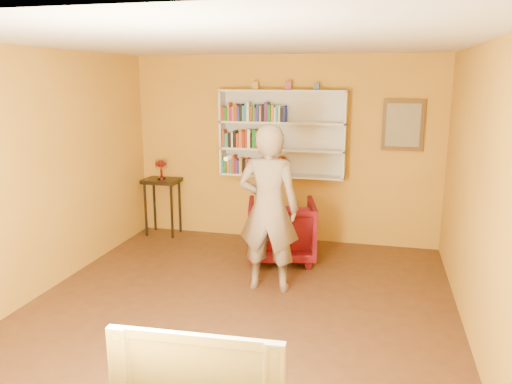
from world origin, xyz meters
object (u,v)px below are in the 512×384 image
armchair (281,230)px  television (200,372)px  person (269,209)px  console_table (162,189)px  bookshelf (283,134)px  ruby_lustre (161,165)px

armchair → television: (0.29, -3.86, 0.35)m
person → armchair: bearing=-88.7°
television → armchair: bearing=91.2°
console_table → person: person is taller
console_table → television: size_ratio=0.88×
console_table → television: television is taller
bookshelf → person: bookshelf is taller
ruby_lustre → armchair: size_ratio=0.32×
bookshelf → ruby_lustre: (-1.84, -0.16, -0.51)m
person → television: (0.25, -2.90, -0.19)m
person → bookshelf: bearing=-84.8°
bookshelf → ruby_lustre: bearing=-175.0°
armchair → person: size_ratio=0.47×
ruby_lustre → bookshelf: bearing=5.0°
television → ruby_lustre: bearing=113.8°
bookshelf → ruby_lustre: 1.92m
console_table → armchair: bearing=-17.9°
ruby_lustre → television: size_ratio=0.29×
ruby_lustre → person: 2.59m
armchair → console_table: bearing=-31.0°
console_table → person: (2.03, -1.60, 0.23)m
armchair → person: bearing=79.1°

